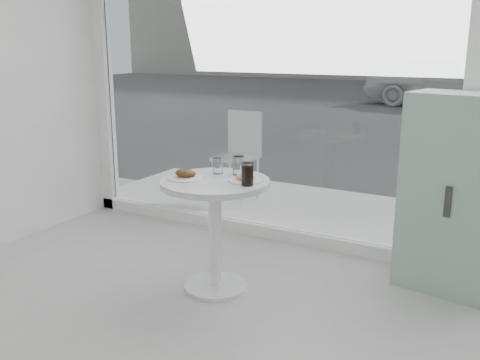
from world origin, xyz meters
The scene contains 11 objects.
storefront centered at (0.07, 3.00, 1.71)m, with size 5.00×0.14×3.00m.
main_table centered at (-0.50, 1.90, 0.55)m, with size 0.72×0.72×0.77m.
patio_deck centered at (0.00, 3.80, 0.03)m, with size 5.60×1.60×0.05m, color white.
mint_cabinet centered at (0.86, 2.70, 0.67)m, with size 0.67×0.51×1.33m.
patio_chair centered at (-1.36, 3.76, 0.57)m, with size 0.40×0.40×0.91m.
car_white centered at (-0.88, 14.18, 0.73)m, with size 1.72×4.27×1.46m, color silver.
plate_fritter centered at (-0.68, 1.82, 0.80)m, with size 0.22×0.22×0.07m.
plate_donut centered at (-0.30, 1.96, 0.79)m, with size 0.22×0.22×0.05m.
water_tumbler_a centered at (-0.58, 2.06, 0.82)m, with size 0.07×0.07×0.11m.
water_tumbler_b centered at (-0.44, 2.10, 0.83)m, with size 0.08×0.08×0.13m.
cola_glass centered at (-0.25, 1.88, 0.84)m, with size 0.08×0.08×0.15m.
Camera 1 is at (1.29, -0.97, 1.63)m, focal length 40.00 mm.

